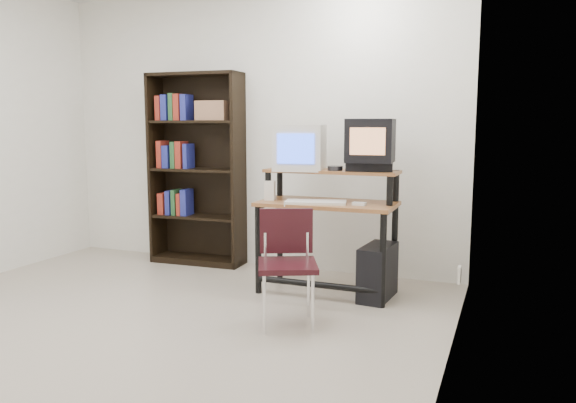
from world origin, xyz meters
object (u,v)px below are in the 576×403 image
at_px(pc_tower, 378,272).
at_px(bookshelf, 198,167).
at_px(computer_desk, 328,209).
at_px(crt_monitor, 300,148).
at_px(crt_tv, 371,141).
at_px(school_chair, 287,255).

relative_size(pc_tower, bookshelf, 0.25).
xyz_separation_m(computer_desk, crt_monitor, (-0.27, 0.08, 0.48)).
height_order(crt_tv, bookshelf, bookshelf).
bearing_deg(crt_tv, crt_monitor, 175.48).
bearing_deg(computer_desk, school_chair, -93.20).
xyz_separation_m(computer_desk, school_chair, (-0.04, -0.79, -0.20)).
distance_m(crt_monitor, pc_tower, 1.18).
bearing_deg(crt_monitor, bookshelf, 151.52).
bearing_deg(computer_desk, crt_tv, 16.82).
bearing_deg(bookshelf, computer_desk, -20.26).
xyz_separation_m(pc_tower, bookshelf, (-1.89, 0.51, 0.72)).
height_order(crt_tv, school_chair, crt_tv).
height_order(crt_monitor, school_chair, crt_monitor).
bearing_deg(crt_monitor, pc_tower, -20.52).
relative_size(computer_desk, bookshelf, 0.59).
height_order(crt_monitor, crt_tv, crt_tv).
distance_m(computer_desk, crt_tv, 0.64).
bearing_deg(bookshelf, crt_tv, -14.33).
xyz_separation_m(computer_desk, crt_tv, (0.31, 0.10, 0.55)).
distance_m(computer_desk, crt_monitor, 0.56).
bearing_deg(pc_tower, school_chair, -116.62).
xyz_separation_m(pc_tower, school_chair, (-0.46, -0.75, 0.26)).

